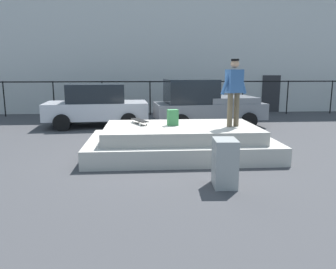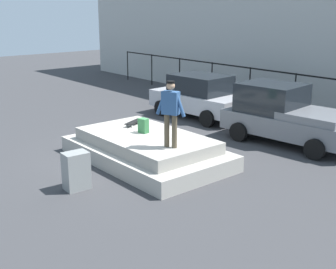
{
  "view_description": "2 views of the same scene",
  "coord_description": "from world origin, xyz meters",
  "px_view_note": "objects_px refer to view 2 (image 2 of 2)",
  "views": [
    {
      "loc": [
        -0.35,
        -8.89,
        2.27
      ],
      "look_at": [
        0.37,
        0.91,
        0.38
      ],
      "focal_mm": 35.81,
      "sensor_mm": 36.0,
      "label": 1
    },
    {
      "loc": [
        10.64,
        -7.56,
        4.4
      ],
      "look_at": [
        0.07,
        1.31,
        0.42
      ],
      "focal_mm": 47.96,
      "sensor_mm": 36.0,
      "label": 2
    }
  ],
  "objects_px": {
    "skateboarder": "(171,109)",
    "skateboard": "(134,122)",
    "car_silver_sedan_near": "(200,96)",
    "car_grey_pickup_mid": "(286,115)",
    "backpack": "(143,126)",
    "utility_box": "(76,171)"
  },
  "relations": [
    {
      "from": "skateboarder",
      "to": "skateboard",
      "type": "distance_m",
      "value": 2.71
    },
    {
      "from": "utility_box",
      "to": "car_silver_sedan_near",
      "type": "bearing_deg",
      "value": 118.1
    },
    {
      "from": "skateboarder",
      "to": "car_silver_sedan_near",
      "type": "relative_size",
      "value": 0.42
    },
    {
      "from": "skateboard",
      "to": "skateboarder",
      "type": "bearing_deg",
      "value": -13.44
    },
    {
      "from": "car_silver_sedan_near",
      "to": "car_grey_pickup_mid",
      "type": "xyz_separation_m",
      "value": [
        4.41,
        -0.31,
        0.06
      ]
    },
    {
      "from": "car_grey_pickup_mid",
      "to": "car_silver_sedan_near",
      "type": "bearing_deg",
      "value": 175.96
    },
    {
      "from": "skateboarder",
      "to": "car_grey_pickup_mid",
      "type": "relative_size",
      "value": 0.39
    },
    {
      "from": "backpack",
      "to": "car_silver_sedan_near",
      "type": "distance_m",
      "value": 5.6
    },
    {
      "from": "backpack",
      "to": "car_silver_sedan_near",
      "type": "height_order",
      "value": "car_silver_sedan_near"
    },
    {
      "from": "car_silver_sedan_near",
      "to": "backpack",
      "type": "bearing_deg",
      "value": -61.23
    },
    {
      "from": "utility_box",
      "to": "skateboard",
      "type": "bearing_deg",
      "value": 123.06
    },
    {
      "from": "skateboard",
      "to": "car_grey_pickup_mid",
      "type": "xyz_separation_m",
      "value": [
        2.62,
        4.3,
        0.04
      ]
    },
    {
      "from": "backpack",
      "to": "car_grey_pickup_mid",
      "type": "distance_m",
      "value": 4.91
    },
    {
      "from": "backpack",
      "to": "car_grey_pickup_mid",
      "type": "relative_size",
      "value": 0.09
    },
    {
      "from": "skateboard",
      "to": "car_grey_pickup_mid",
      "type": "distance_m",
      "value": 5.03
    },
    {
      "from": "skateboard",
      "to": "backpack",
      "type": "height_order",
      "value": "backpack"
    },
    {
      "from": "skateboarder",
      "to": "car_silver_sedan_near",
      "type": "bearing_deg",
      "value": 129.41
    },
    {
      "from": "skateboard",
      "to": "backpack",
      "type": "distance_m",
      "value": 0.96
    },
    {
      "from": "skateboard",
      "to": "backpack",
      "type": "relative_size",
      "value": 1.92
    },
    {
      "from": "backpack",
      "to": "skateboarder",
      "type": "bearing_deg",
      "value": -20.53
    },
    {
      "from": "skateboarder",
      "to": "skateboard",
      "type": "relative_size",
      "value": 2.13
    },
    {
      "from": "skateboarder",
      "to": "car_grey_pickup_mid",
      "type": "height_order",
      "value": "skateboarder"
    }
  ]
}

